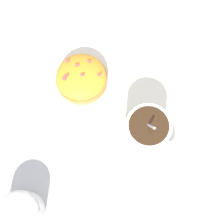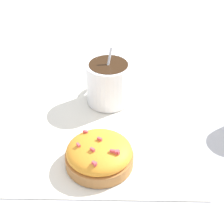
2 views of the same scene
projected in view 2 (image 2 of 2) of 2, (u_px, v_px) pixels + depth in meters
ground_plane at (108, 130)px, 0.61m from camera, size 3.00×3.00×0.00m
paper_napkin at (108, 129)px, 0.60m from camera, size 0.32×0.31×0.00m
coffee_cup at (109, 81)px, 0.64m from camera, size 0.10×0.08×0.10m
frosted_pastry at (101, 154)px, 0.53m from camera, size 0.10×0.10×0.04m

